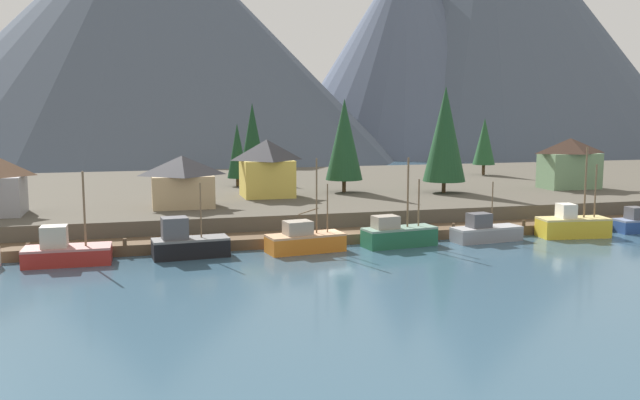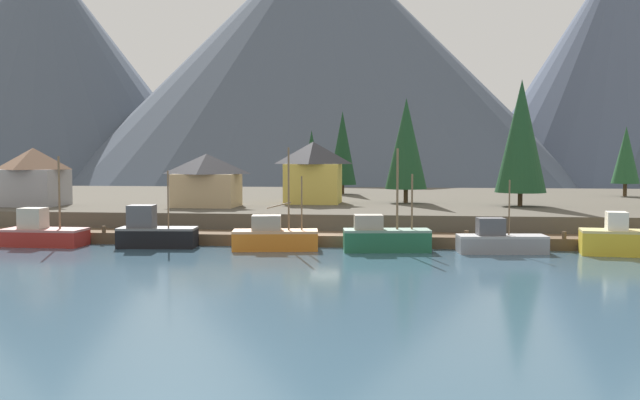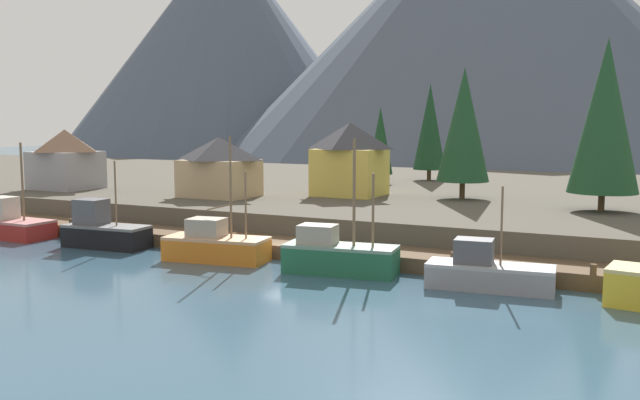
{
  "view_description": "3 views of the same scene",
  "coord_description": "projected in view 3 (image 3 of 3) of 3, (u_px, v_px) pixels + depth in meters",
  "views": [
    {
      "loc": [
        -18.62,
        -61.95,
        12.95
      ],
      "look_at": [
        -1.61,
        1.55,
        4.27
      ],
      "focal_mm": 38.3,
      "sensor_mm": 36.0,
      "label": 1
    },
    {
      "loc": [
        6.95,
        -61.54,
        7.99
      ],
      "look_at": [
        -0.8,
        3.05,
        3.9
      ],
      "focal_mm": 40.61,
      "sensor_mm": 36.0,
      "label": 2
    },
    {
      "loc": [
        23.14,
        -40.22,
        9.52
      ],
      "look_at": [
        1.76,
        2.41,
        4.05
      ],
      "focal_mm": 38.38,
      "sensor_mm": 36.0,
      "label": 3
    }
  ],
  "objects": [
    {
      "name": "house_yellow",
      "position": [
        350.0,
        158.0,
        65.11
      ],
      "size": [
        6.33,
        5.8,
        6.95
      ],
      "color": "gold",
      "rests_on": "shoreline_bank"
    },
    {
      "name": "fishing_boat_orange",
      "position": [
        215.0,
        245.0,
        46.97
      ],
      "size": [
        7.43,
        3.78,
        8.59
      ],
      "rotation": [
        0.0,
        0.0,
        0.15
      ],
      "color": "#CC6B1E",
      "rests_on": "ground_plane"
    },
    {
      "name": "house_tan",
      "position": [
        219.0,
        166.0,
        64.1
      ],
      "size": [
        6.81,
        5.49,
        5.59
      ],
      "color": "tan",
      "rests_on": "shoreline_bank"
    },
    {
      "name": "conifer_mid_right",
      "position": [
        464.0,
        125.0,
        61.9
      ],
      "size": [
        4.76,
        4.76,
        11.91
      ],
      "color": "#4C3823",
      "rests_on": "shoreline_bank"
    },
    {
      "name": "conifer_near_right",
      "position": [
        605.0,
        116.0,
        53.02
      ],
      "size": [
        5.38,
        5.38,
        13.47
      ],
      "color": "#4C3823",
      "rests_on": "shoreline_bank"
    },
    {
      "name": "dock",
      "position": [
        295.0,
        249.0,
        48.82
      ],
      "size": [
        80.0,
        4.0,
        1.6
      ],
      "color": "brown",
      "rests_on": "ground_plane"
    },
    {
      "name": "conifer_back_left",
      "position": [
        380.0,
        141.0,
        76.78
      ],
      "size": [
        2.84,
        2.84,
        8.67
      ],
      "color": "#4C3823",
      "rests_on": "shoreline_bank"
    },
    {
      "name": "mountain_central_peak",
      "position": [
        492.0,
        21.0,
        165.2
      ],
      "size": [
        133.72,
        133.72,
        67.49
      ],
      "primitive_type": "cone",
      "color": "#475160",
      "rests_on": "ground_plane"
    },
    {
      "name": "conifer_mid_left",
      "position": [
        430.0,
        127.0,
        81.77
      ],
      "size": [
        3.88,
        3.88,
        11.54
      ],
      "color": "#4C3823",
      "rests_on": "shoreline_bank"
    },
    {
      "name": "fishing_boat_green",
      "position": [
        338.0,
        255.0,
        43.01
      ],
      "size": [
        7.37,
        3.44,
        8.5
      ],
      "rotation": [
        0.0,
        0.0,
        0.13
      ],
      "color": "#1E5B3D",
      "rests_on": "ground_plane"
    },
    {
      "name": "house_grey",
      "position": [
        66.0,
        159.0,
        71.66
      ],
      "size": [
        6.31,
        5.87,
        6.22
      ],
      "color": "gray",
      "rests_on": "shoreline_bank"
    },
    {
      "name": "fishing_boat_grey",
      "position": [
        487.0,
        272.0,
        38.98
      ],
      "size": [
        7.33,
        3.2,
        5.94
      ],
      "rotation": [
        0.0,
        0.0,
        0.11
      ],
      "color": "gray",
      "rests_on": "ground_plane"
    },
    {
      "name": "mountain_west_peak",
      "position": [
        226.0,
        44.0,
        197.74
      ],
      "size": [
        95.69,
        95.69,
        63.6
      ],
      "primitive_type": "cone",
      "color": "#475160",
      "rests_on": "ground_plane"
    },
    {
      "name": "fishing_boat_red",
      "position": [
        11.0,
        225.0,
        56.46
      ],
      "size": [
        7.14,
        3.22,
        7.86
      ],
      "rotation": [
        0.0,
        0.0,
        -0.01
      ],
      "color": "maroon",
      "rests_on": "ground_plane"
    },
    {
      "name": "ground_plane",
      "position": [
        386.0,
        228.0,
        64.93
      ],
      "size": [
        400.0,
        400.0,
        1.0
      ],
      "primitive_type": "cube",
      "color": "#335166"
    },
    {
      "name": "fishing_boat_black",
      "position": [
        104.0,
        231.0,
        51.97
      ],
      "size": [
        6.82,
        3.1,
        6.63
      ],
      "rotation": [
        0.0,
        0.0,
        0.08
      ],
      "color": "black",
      "rests_on": "ground_plane"
    },
    {
      "name": "shoreline_bank",
      "position": [
        426.0,
        197.0,
        75.38
      ],
      "size": [
        400.0,
        56.0,
        2.5
      ],
      "primitive_type": "cube",
      "color": "#4C473D",
      "rests_on": "ground_plane"
    }
  ]
}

